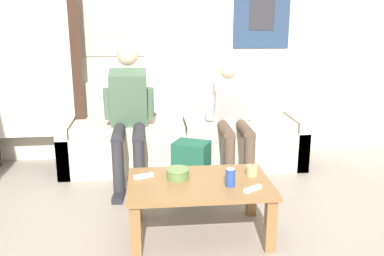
{
  "coord_description": "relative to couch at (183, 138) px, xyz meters",
  "views": [
    {
      "loc": [
        -0.43,
        -1.99,
        1.56
      ],
      "look_at": [
        -0.09,
        1.31,
        0.65
      ],
      "focal_mm": 40.0,
      "sensor_mm": 36.0,
      "label": 1
    }
  ],
  "objects": [
    {
      "name": "wall_back",
      "position": [
        0.09,
        0.34,
        0.99
      ],
      "size": [
        10.0,
        0.07,
        2.55
      ],
      "color": "silver",
      "rests_on": "ground_plane"
    },
    {
      "name": "door_frame",
      "position": [
        -1.49,
        0.12,
        0.91
      ],
      "size": [
        1.0,
        0.1,
        2.15
      ],
      "color": "#382319",
      "rests_on": "ground_plane"
    },
    {
      "name": "couch",
      "position": [
        0.0,
        0.0,
        0.0
      ],
      "size": [
        2.44,
        0.69,
        0.84
      ],
      "color": "beige",
      "rests_on": "ground_plane"
    },
    {
      "name": "coffee_table",
      "position": [
        -0.01,
        -1.46,
        0.04
      ],
      "size": [
        1.0,
        0.64,
        0.41
      ],
      "color": "olive",
      "rests_on": "ground_plane"
    },
    {
      "name": "person_seated_adult",
      "position": [
        -0.53,
        -0.35,
        0.39
      ],
      "size": [
        0.47,
        0.86,
        1.26
      ],
      "color": "#2D2D33",
      "rests_on": "ground_plane"
    },
    {
      "name": "person_seated_teen",
      "position": [
        0.44,
        -0.34,
        0.3
      ],
      "size": [
        0.47,
        0.9,
        1.07
      ],
      "color": "brown",
      "rests_on": "ground_plane"
    },
    {
      "name": "backpack",
      "position": [
        0.0,
        -0.76,
        -0.06
      ],
      "size": [
        0.36,
        0.34,
        0.48
      ],
      "color": "#1E5642",
      "rests_on": "ground_plane"
    },
    {
      "name": "ceramic_bowl",
      "position": [
        -0.15,
        -1.38,
        0.16
      ],
      "size": [
        0.17,
        0.17,
        0.08
      ],
      "color": "#607F47",
      "rests_on": "coffee_table"
    },
    {
      "name": "pillar_candle",
      "position": [
        0.39,
        -1.38,
        0.15
      ],
      "size": [
        0.08,
        0.08,
        0.08
      ],
      "color": "tan",
      "rests_on": "coffee_table"
    },
    {
      "name": "drink_can_blue",
      "position": [
        0.19,
        -1.55,
        0.18
      ],
      "size": [
        0.07,
        0.07,
        0.12
      ],
      "color": "#28479E",
      "rests_on": "coffee_table"
    },
    {
      "name": "game_controller_near_left",
      "position": [
        -0.39,
        -1.34,
        0.13
      ],
      "size": [
        0.15,
        0.09,
        0.03
      ],
      "color": "white",
      "rests_on": "coffee_table"
    },
    {
      "name": "game_controller_near_right",
      "position": [
        0.33,
        -1.64,
        0.13
      ],
      "size": [
        0.14,
        0.11,
        0.03
      ],
      "color": "white",
      "rests_on": "coffee_table"
    }
  ]
}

